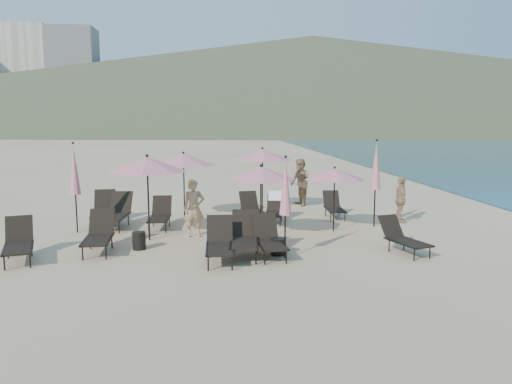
{
  "coord_description": "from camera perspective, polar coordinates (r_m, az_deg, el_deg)",
  "views": [
    {
      "loc": [
        -1.04,
        -12.38,
        3.39
      ],
      "look_at": [
        0.26,
        3.5,
        1.1
      ],
      "focal_mm": 35.0,
      "sensor_mm": 36.0,
      "label": 1
    }
  ],
  "objects": [
    {
      "name": "umbrella_open_4",
      "position": [
        18.62,
        0.74,
        4.29
      ],
      "size": [
        2.24,
        2.24,
        2.41
      ],
      "color": "black",
      "rests_on": "ground"
    },
    {
      "name": "lounger_11",
      "position": [
        17.72,
        8.88,
        -1.59
      ],
      "size": [
        0.63,
        1.55,
        0.88
      ],
      "rotation": [
        0.0,
        0.0,
        -0.03
      ],
      "color": "black",
      "rests_on": "ground"
    },
    {
      "name": "umbrella_closed_2",
      "position": [
        15.91,
        -20.05,
        2.4
      ],
      "size": [
        0.32,
        0.32,
        2.77
      ],
      "color": "black",
      "rests_on": "ground"
    },
    {
      "name": "lounger_3",
      "position": [
        12.66,
        -1.32,
        -5.08
      ],
      "size": [
        0.82,
        1.86,
        1.04
      ],
      "rotation": [
        0.0,
        0.0,
        -0.07
      ],
      "color": "black",
      "rests_on": "ground"
    },
    {
      "name": "beachgoer_c",
      "position": [
        17.32,
        16.23,
        -0.84
      ],
      "size": [
        0.45,
        0.93,
        1.54
      ],
      "primitive_type": "imported",
      "rotation": [
        0.0,
        0.0,
        1.49
      ],
      "color": "tan",
      "rests_on": "ground"
    },
    {
      "name": "lounger_0",
      "position": [
        13.5,
        -25.51,
        -5.16
      ],
      "size": [
        1.14,
        1.83,
        0.99
      ],
      "rotation": [
        0.0,
        0.0,
        0.31
      ],
      "color": "black",
      "rests_on": "ground"
    },
    {
      "name": "lounger_2",
      "position": [
        12.19,
        -4.16,
        -5.71
      ],
      "size": [
        0.67,
        1.74,
        1.0
      ],
      "rotation": [
        0.0,
        0.0,
        -0.0
      ],
      "color": "black",
      "rests_on": "ground"
    },
    {
      "name": "umbrella_open_3",
      "position": [
        17.23,
        -8.29,
        3.71
      ],
      "size": [
        2.18,
        2.18,
        2.34
      ],
      "color": "black",
      "rests_on": "ground"
    },
    {
      "name": "umbrella_open_0",
      "position": [
        14.33,
        -12.32,
        3.12
      ],
      "size": [
        2.28,
        2.28,
        2.46
      ],
      "color": "black",
      "rests_on": "ground"
    },
    {
      "name": "beachgoer_b",
      "position": [
        19.99,
        5.06,
        1.11
      ],
      "size": [
        0.92,
        1.06,
        1.88
      ],
      "primitive_type": "imported",
      "rotation": [
        0.0,
        0.0,
        -1.32
      ],
      "color": "#A07A52",
      "rests_on": "ground"
    },
    {
      "name": "umbrella_closed_0",
      "position": [
        12.15,
        3.39,
        0.56
      ],
      "size": [
        0.3,
        0.3,
        2.56
      ],
      "color": "black",
      "rests_on": "ground"
    },
    {
      "name": "lounger_5",
      "position": [
        13.43,
        16.44,
        -4.97
      ],
      "size": [
        1.05,
        1.65,
        0.89
      ],
      "rotation": [
        0.0,
        0.0,
        0.33
      ],
      "color": "black",
      "rests_on": "ground"
    },
    {
      "name": "ground",
      "position": [
        12.87,
        0.13,
        -7.09
      ],
      "size": [
        800.0,
        800.0,
        0.0
      ],
      "primitive_type": "plane",
      "color": "#D6BA8C",
      "rests_on": "ground"
    },
    {
      "name": "lounger_6",
      "position": [
        17.16,
        -17.02,
        -1.9
      ],
      "size": [
        0.92,
        1.91,
        1.06
      ],
      "rotation": [
        0.0,
        0.0,
        0.13
      ],
      "color": "black",
      "rests_on": "ground"
    },
    {
      "name": "lounger_7",
      "position": [
        16.5,
        -15.63,
        -2.22
      ],
      "size": [
        0.84,
        1.89,
        1.06
      ],
      "rotation": [
        0.0,
        0.0,
        -0.07
      ],
      "color": "black",
      "rests_on": "ground"
    },
    {
      "name": "lounger_10",
      "position": [
        16.83,
        2.13,
        -1.84
      ],
      "size": [
        0.84,
        1.63,
        0.97
      ],
      "rotation": [
        0.0,
        0.0,
        -0.19
      ],
      "color": "black",
      "rests_on": "ground"
    },
    {
      "name": "beachgoer_a",
      "position": [
        14.67,
        -7.11,
        -1.88
      ],
      "size": [
        0.66,
        0.47,
        1.69
      ],
      "primitive_type": "imported",
      "rotation": [
        0.0,
        0.0,
        0.11
      ],
      "color": "tan",
      "rests_on": "ground"
    },
    {
      "name": "side_table_0",
      "position": [
        13.62,
        -13.23,
        -5.43
      ],
      "size": [
        0.35,
        0.35,
        0.47
      ],
      "primitive_type": "cylinder",
      "color": "black",
      "rests_on": "ground"
    },
    {
      "name": "side_table_1",
      "position": [
        12.77,
        2.57,
        -6.23
      ],
      "size": [
        0.4,
        0.4,
        0.43
      ],
      "primitive_type": "cylinder",
      "color": "black",
      "rests_on": "ground"
    },
    {
      "name": "umbrella_open_2",
      "position": [
        15.36,
        8.97,
        2.04
      ],
      "size": [
        1.87,
        1.87,
        2.01
      ],
      "color": "black",
      "rests_on": "ground"
    },
    {
      "name": "umbrella_open_1",
      "position": [
        14.06,
        0.56,
        2.18
      ],
      "size": [
        2.02,
        2.02,
        2.17
      ],
      "color": "black",
      "rests_on": "ground"
    },
    {
      "name": "lounger_4",
      "position": [
        12.61,
        1.5,
        -5.31
      ],
      "size": [
        0.79,
        1.72,
        0.96
      ],
      "rotation": [
        0.0,
        0.0,
        0.1
      ],
      "color": "black",
      "rests_on": "ground"
    },
    {
      "name": "lounger_1",
      "position": [
        13.63,
        -17.5,
        -4.56
      ],
      "size": [
        0.79,
        1.8,
        1.01
      ],
      "rotation": [
        0.0,
        0.0,
        0.07
      ],
      "color": "black",
      "rests_on": "ground"
    },
    {
      "name": "lounger_9",
      "position": [
        16.91,
        -0.41,
        -1.87
      ],
      "size": [
        0.91,
        1.72,
        0.94
      ],
      "rotation": [
        0.0,
        0.0,
        0.18
      ],
      "color": "black",
      "rests_on": "ground"
    },
    {
      "name": "hotel_skyline",
      "position": [
        299.04,
        -23.18,
        11.53
      ],
      "size": [
        109.0,
        82.0,
        55.0
      ],
      "color": "beige",
      "rests_on": "ground"
    },
    {
      "name": "volcanic_headland",
      "position": [
        324.04,
        8.45,
        12.19
      ],
      "size": [
        690.0,
        690.0,
        55.0
      ],
      "color": "brown",
      "rests_on": "ground"
    },
    {
      "name": "lounger_8",
      "position": [
        16.12,
        -10.9,
        -2.51
      ],
      "size": [
        0.65,
        1.65,
        0.94
      ],
      "rotation": [
        0.0,
        0.0,
        -0.01
      ],
      "color": "black",
      "rests_on": "ground"
    },
    {
      "name": "umbrella_closed_1",
      "position": [
        16.3,
        13.55,
        2.91
      ],
      "size": [
        0.33,
        0.33,
        2.81
      ],
      "color": "black",
      "rests_on": "ground"
    }
  ]
}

